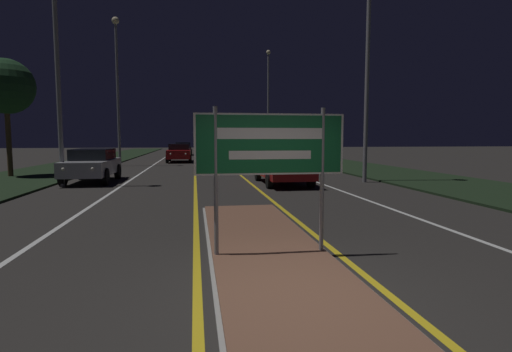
{
  "coord_description": "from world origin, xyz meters",
  "views": [
    {
      "loc": [
        -1.2,
        -4.53,
        1.97
      ],
      "look_at": [
        0.0,
        3.28,
        1.22
      ],
      "focal_mm": 28.0,
      "sensor_mm": 36.0,
      "label": 1
    }
  ],
  "objects_px": {
    "streetlight_right_near": "(369,13)",
    "streetlight_right_far": "(268,95)",
    "streetlight_left_far": "(117,74)",
    "car_receding_0": "(283,167)",
    "car_receding_1": "(304,158)",
    "car_approaching_1": "(179,152)",
    "highway_sign": "(270,150)",
    "car_approaching_2": "(183,148)",
    "car_approaching_0": "(92,164)",
    "streetlight_left_near": "(56,37)"
  },
  "relations": [
    {
      "from": "streetlight_right_near",
      "to": "car_approaching_2",
      "type": "xyz_separation_m",
      "value": [
        -8.79,
        30.31,
        -6.56
      ]
    },
    {
      "from": "highway_sign",
      "to": "car_receding_1",
      "type": "xyz_separation_m",
      "value": [
        5.87,
        19.09,
        -1.09
      ]
    },
    {
      "from": "streetlight_left_far",
      "to": "car_approaching_2",
      "type": "xyz_separation_m",
      "value": [
        3.95,
        17.71,
        -5.6
      ]
    },
    {
      "from": "streetlight_left_far",
      "to": "car_receding_0",
      "type": "bearing_deg",
      "value": -54.92
    },
    {
      "from": "car_receding_1",
      "to": "car_approaching_1",
      "type": "height_order",
      "value": "car_approaching_1"
    },
    {
      "from": "car_approaching_0",
      "to": "car_approaching_2",
      "type": "bearing_deg",
      "value": 83.45
    },
    {
      "from": "car_receding_1",
      "to": "car_approaching_2",
      "type": "relative_size",
      "value": 1.15
    },
    {
      "from": "car_approaching_0",
      "to": "car_approaching_2",
      "type": "distance_m",
      "value": 28.5
    },
    {
      "from": "streetlight_left_far",
      "to": "car_receding_0",
      "type": "xyz_separation_m",
      "value": [
        8.97,
        -12.77,
        -5.63
      ]
    },
    {
      "from": "streetlight_right_near",
      "to": "car_receding_1",
      "type": "xyz_separation_m",
      "value": [
        -0.42,
        8.61,
        -6.64
      ]
    },
    {
      "from": "streetlight_right_near",
      "to": "car_receding_1",
      "type": "height_order",
      "value": "streetlight_right_near"
    },
    {
      "from": "car_receding_0",
      "to": "streetlight_left_far",
      "type": "bearing_deg",
      "value": 125.08
    },
    {
      "from": "highway_sign",
      "to": "car_approaching_2",
      "type": "xyz_separation_m",
      "value": [
        -2.5,
        40.79,
        -1.01
      ]
    },
    {
      "from": "car_approaching_1",
      "to": "car_approaching_2",
      "type": "height_order",
      "value": "car_approaching_1"
    },
    {
      "from": "streetlight_left_near",
      "to": "car_receding_0",
      "type": "distance_m",
      "value": 10.46
    },
    {
      "from": "streetlight_right_near",
      "to": "car_receding_0",
      "type": "relative_size",
      "value": 2.31
    },
    {
      "from": "highway_sign",
      "to": "streetlight_left_far",
      "type": "height_order",
      "value": "streetlight_left_far"
    },
    {
      "from": "car_approaching_0",
      "to": "car_receding_0",
      "type": "bearing_deg",
      "value": -14.62
    },
    {
      "from": "streetlight_right_near",
      "to": "streetlight_right_far",
      "type": "height_order",
      "value": "streetlight_right_far"
    },
    {
      "from": "highway_sign",
      "to": "car_approaching_1",
      "type": "distance_m",
      "value": 27.44
    },
    {
      "from": "streetlight_right_near",
      "to": "streetlight_right_far",
      "type": "distance_m",
      "value": 24.44
    },
    {
      "from": "streetlight_right_far",
      "to": "car_approaching_2",
      "type": "relative_size",
      "value": 2.61
    },
    {
      "from": "streetlight_left_near",
      "to": "car_receding_1",
      "type": "height_order",
      "value": "streetlight_left_near"
    },
    {
      "from": "streetlight_right_far",
      "to": "car_receding_1",
      "type": "height_order",
      "value": "streetlight_right_far"
    },
    {
      "from": "highway_sign",
      "to": "car_receding_1",
      "type": "distance_m",
      "value": 20.0
    },
    {
      "from": "car_receding_1",
      "to": "car_approaching_0",
      "type": "distance_m",
      "value": 13.37
    },
    {
      "from": "car_approaching_0",
      "to": "car_approaching_1",
      "type": "height_order",
      "value": "car_approaching_1"
    },
    {
      "from": "streetlight_right_far",
      "to": "streetlight_left_near",
      "type": "bearing_deg",
      "value": -118.34
    },
    {
      "from": "highway_sign",
      "to": "streetlight_right_far",
      "type": "height_order",
      "value": "streetlight_right_far"
    },
    {
      "from": "car_approaching_1",
      "to": "car_approaching_2",
      "type": "xyz_separation_m",
      "value": [
        -0.04,
        13.48,
        -0.02
      ]
    },
    {
      "from": "streetlight_left_near",
      "to": "car_receding_0",
      "type": "height_order",
      "value": "streetlight_left_near"
    },
    {
      "from": "car_approaching_1",
      "to": "car_receding_1",
      "type": "bearing_deg",
      "value": -44.63
    },
    {
      "from": "streetlight_left_far",
      "to": "car_receding_0",
      "type": "relative_size",
      "value": 2.19
    },
    {
      "from": "streetlight_right_far",
      "to": "car_approaching_0",
      "type": "distance_m",
      "value": 26.14
    },
    {
      "from": "streetlight_left_near",
      "to": "car_receding_1",
      "type": "relative_size",
      "value": 1.89
    },
    {
      "from": "streetlight_right_far",
      "to": "car_receding_1",
      "type": "bearing_deg",
      "value": -92.02
    },
    {
      "from": "streetlight_left_far",
      "to": "car_approaching_0",
      "type": "height_order",
      "value": "streetlight_left_far"
    },
    {
      "from": "streetlight_left_near",
      "to": "streetlight_right_far",
      "type": "height_order",
      "value": "streetlight_right_far"
    },
    {
      "from": "streetlight_right_far",
      "to": "streetlight_left_far",
      "type": "bearing_deg",
      "value": -137.44
    },
    {
      "from": "streetlight_left_near",
      "to": "car_approaching_0",
      "type": "bearing_deg",
      "value": 63.89
    },
    {
      "from": "car_approaching_0",
      "to": "car_approaching_1",
      "type": "relative_size",
      "value": 0.92
    },
    {
      "from": "streetlight_left_far",
      "to": "car_approaching_0",
      "type": "distance_m",
      "value": 12.01
    },
    {
      "from": "highway_sign",
      "to": "streetlight_right_far",
      "type": "bearing_deg",
      "value": 79.57
    },
    {
      "from": "streetlight_left_far",
      "to": "car_approaching_2",
      "type": "bearing_deg",
      "value": 77.43
    },
    {
      "from": "streetlight_right_near",
      "to": "car_approaching_2",
      "type": "bearing_deg",
      "value": 106.18
    },
    {
      "from": "streetlight_left_near",
      "to": "highway_sign",
      "type": "bearing_deg",
      "value": -58.96
    },
    {
      "from": "car_receding_1",
      "to": "car_approaching_2",
      "type": "bearing_deg",
      "value": 111.09
    },
    {
      "from": "streetlight_left_far",
      "to": "car_approaching_0",
      "type": "relative_size",
      "value": 2.3
    },
    {
      "from": "streetlight_right_far",
      "to": "car_approaching_1",
      "type": "relative_size",
      "value": 2.26
    },
    {
      "from": "car_receding_0",
      "to": "car_approaching_1",
      "type": "xyz_separation_m",
      "value": [
        -4.98,
        16.99,
        0.04
      ]
    }
  ]
}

